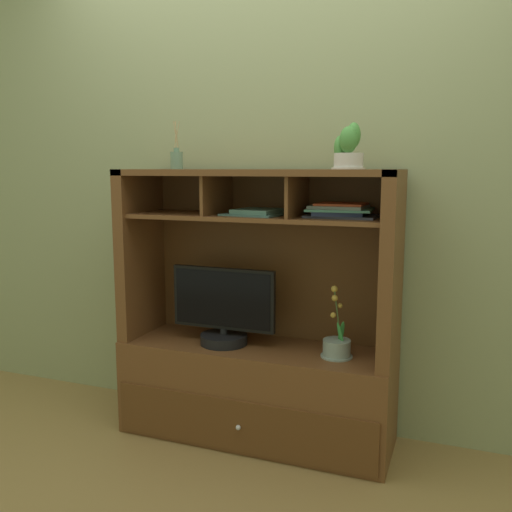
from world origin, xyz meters
TOP-DOWN VIEW (x-y plane):
  - floor_plane at (0.00, 0.00)m, footprint 6.00×6.00m
  - back_wall at (0.00, 0.24)m, footprint 6.00×0.02m
  - media_console at (0.00, 0.01)m, footprint 1.34×0.46m
  - tv_monitor at (-0.16, -0.04)m, footprint 0.53×0.23m
  - potted_orchid at (0.41, -0.03)m, footprint 0.15×0.15m
  - magazine_stack_left at (0.40, 0.01)m, footprint 0.31×0.28m
  - magazine_stack_centre at (0.01, -0.01)m, footprint 0.30×0.29m
  - diffuser_bottle at (-0.43, 0.03)m, footprint 0.06×0.06m
  - potted_succulent at (0.43, -0.01)m, footprint 0.15×0.15m

SIDE VIEW (x-z plane):
  - floor_plane at x=0.00m, z-range -0.02..0.00m
  - media_console at x=0.00m, z-range -0.24..1.08m
  - potted_orchid at x=0.41m, z-range 0.35..0.69m
  - tv_monitor at x=-0.16m, z-range 0.44..0.82m
  - magazine_stack_centre at x=0.01m, z-range 1.11..1.14m
  - magazine_stack_left at x=0.40m, z-range 1.11..1.17m
  - diffuser_bottle at x=-0.43m, z-range 1.25..1.49m
  - back_wall at x=0.00m, z-range 0.00..2.80m
  - potted_succulent at x=0.43m, z-range 1.31..1.51m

